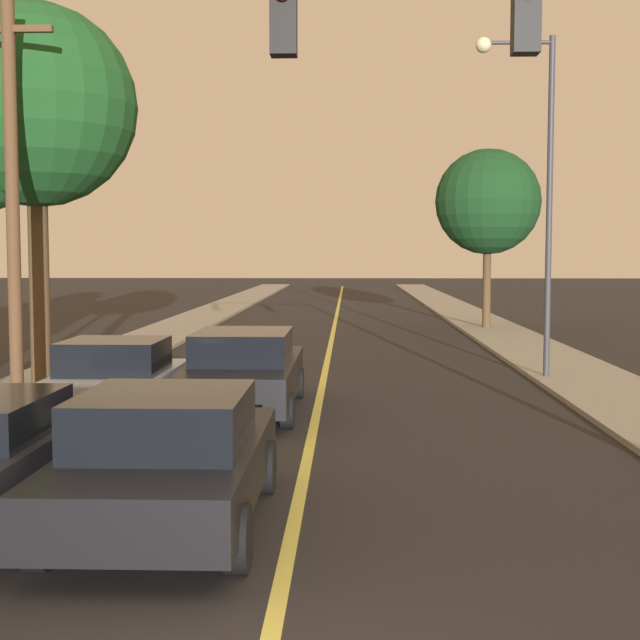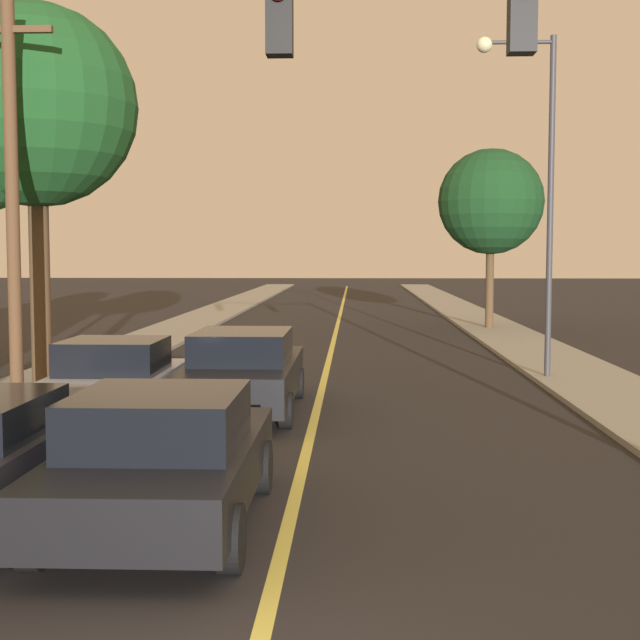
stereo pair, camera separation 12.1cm
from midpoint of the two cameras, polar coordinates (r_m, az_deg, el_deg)
name	(u,v)px [view 1 (the left image)]	position (r m, az deg, el deg)	size (l,w,h in m)	color
road_surface	(336,317)	(41.54, 0.97, 0.20)	(9.72, 80.00, 0.01)	black
sidewalk_left	(206,315)	(42.08, -7.38, 0.30)	(2.50, 80.00, 0.12)	gray
sidewalk_right	(468,316)	(41.89, 9.35, 0.26)	(2.50, 80.00, 0.12)	gray
car_near_lane_front	(167,458)	(9.88, -10.10, -8.70)	(2.09, 4.47, 1.51)	black
car_near_lane_second	(244,371)	(16.73, -5.09, -3.26)	(2.06, 5.14, 1.54)	black
car_outer_lane_second	(116,380)	(16.14, -13.11, -3.77)	(2.04, 3.84, 1.47)	#A5A8B2
traffic_signal_mast	(565,95)	(11.31, 15.09, 13.73)	(6.51, 0.42, 6.54)	#333338
streetlamp_right	(533,163)	(21.32, 13.32, 9.77)	(1.81, 0.36, 7.79)	#333338
utility_pole_left	(12,197)	(17.09, -19.28, 7.46)	(1.60, 0.24, 7.42)	#513823
tree_left_far	(35,107)	(19.90, -17.94, 12.82)	(4.20, 4.20, 8.01)	#4C3823
tree_right_near	(488,202)	(34.90, 10.60, 7.43)	(4.03, 4.03, 6.83)	#4C3823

